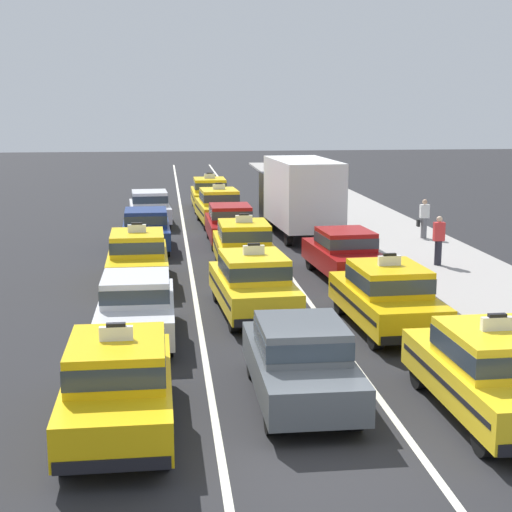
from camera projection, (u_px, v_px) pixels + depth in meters
The scene contains 21 objects.
ground_plane at pixel (325, 466), 12.25m from camera, with size 160.00×160.00×0.00m, color #232326.
lane_stripe_left_center at pixel (186, 243), 31.57m from camera, with size 0.14×80.00×0.01m, color silver.
lane_stripe_center_right at pixel (265, 241), 31.93m from camera, with size 0.14×80.00×0.01m, color silver.
sidewalk_curb at pixel (440, 261), 27.67m from camera, with size 4.00×90.00×0.15m, color #9E9993.
taxi_left_nearest at pixel (118, 382), 13.39m from camera, with size 1.86×4.57×1.96m.
sedan_left_second at pixel (136, 305), 18.60m from camera, with size 1.76×4.30×1.58m.
taxi_left_third at pixel (138, 257), 24.26m from camera, with size 1.91×4.59×1.96m.
sedan_left_fourth at pixel (146, 228), 29.89m from camera, with size 1.85×4.34×1.58m.
sedan_left_fifth at pixel (150, 207), 36.00m from camera, with size 2.03×4.40×1.58m.
sedan_center_nearest at pixel (300, 359), 14.72m from camera, with size 1.76×4.30×1.58m.
taxi_center_second at pixel (253, 283), 20.78m from camera, with size 2.09×4.66×1.96m.
taxi_center_third at pixel (244, 245), 26.24m from camera, with size 1.83×4.56×1.96m.
sedan_center_fourth at pixel (230, 223), 31.19m from camera, with size 1.79×4.31×1.58m.
taxi_center_fifth at pixel (219, 206), 36.07m from camera, with size 2.04×4.64×1.96m.
taxi_center_sixth at pixel (210, 193), 41.19m from camera, with size 1.85×4.57×1.96m.
taxi_right_nearest at pixel (491, 371), 13.97m from camera, with size 1.90×4.59×1.96m.
taxi_right_second at pixel (387, 295), 19.41m from camera, with size 1.99×4.63×1.96m.
sedan_right_third at pixel (345, 252), 25.15m from camera, with size 2.06×4.41×1.58m.
box_truck_right_fourth at pixel (299, 194), 33.06m from camera, with size 2.62×7.08×3.27m.
pedestrian_mid_block at pixel (424, 219), 31.70m from camera, with size 0.47×0.24×1.58m.
pedestrian_by_storefront at pixel (439, 240), 26.45m from camera, with size 0.36×0.24×1.67m.
Camera 1 is at (-2.39, -11.19, 5.59)m, focal length 55.04 mm.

